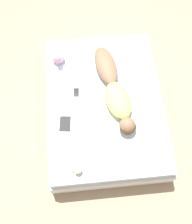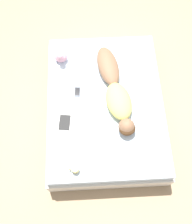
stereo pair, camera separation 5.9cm
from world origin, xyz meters
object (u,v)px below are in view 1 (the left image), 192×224
Objects in this scene: open_magazine at (73,124)px; cell_phone at (76,92)px; coffee_mug at (78,170)px; person at (115,90)px.

open_magazine is 0.45m from cell_phone.
coffee_mug is 1.04m from cell_phone.
open_magazine is at bearing 23.78° from person.
cell_phone is at bearing -16.95° from person.
open_magazine is at bearing 85.84° from cell_phone.
coffee_mug is 0.85× the size of cell_phone.
cell_phone is (0.51, -0.06, -0.09)m from person.
open_magazine and cell_phone have the same top height.
person is at bearing -139.32° from open_magazine.
coffee_mug is at bearing 50.25° from person.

